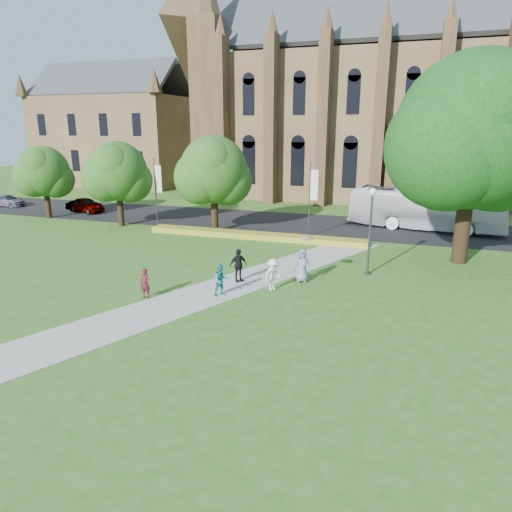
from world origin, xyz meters
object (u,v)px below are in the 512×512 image
(car_2, at_px, (7,200))
(car_0, at_px, (86,205))
(tour_coach, at_px, (426,209))
(large_tree, at_px, (474,132))
(pedestrian_0, at_px, (145,283))
(streetlamp, at_px, (371,221))
(car_1, at_px, (84,205))

(car_2, bearing_deg, car_0, -90.91)
(tour_coach, bearing_deg, large_tree, -160.57)
(car_0, bearing_deg, large_tree, -84.14)
(car_0, distance_m, pedestrian_0, 27.92)
(streetlamp, distance_m, car_1, 33.21)
(tour_coach, distance_m, car_1, 34.21)
(car_1, height_order, car_2, car_2)
(streetlamp, distance_m, car_0, 32.52)
(streetlamp, relative_size, large_tree, 0.40)
(large_tree, height_order, car_2, large_tree)
(tour_coach, distance_m, car_0, 33.65)
(streetlamp, bearing_deg, large_tree, 39.29)
(car_1, distance_m, car_2, 10.49)
(streetlamp, height_order, pedestrian_0, streetlamp)
(large_tree, xyz_separation_m, car_0, (-35.51, 7.77, -7.59))
(car_1, bearing_deg, large_tree, -108.47)
(car_0, distance_m, car_1, 0.71)
(car_2, bearing_deg, streetlamp, -106.09)
(large_tree, xyz_separation_m, tour_coach, (-1.95, 9.97, -6.55))
(streetlamp, height_order, car_0, streetlamp)
(pedestrian_0, bearing_deg, car_1, 133.90)
(streetlamp, xyz_separation_m, tour_coach, (3.55, 14.47, -1.48))
(large_tree, relative_size, car_1, 3.55)
(car_1, bearing_deg, pedestrian_0, -141.42)
(car_0, relative_size, car_1, 1.19)
(streetlamp, bearing_deg, tour_coach, 76.21)
(streetlamp, relative_size, tour_coach, 0.41)
(streetlamp, bearing_deg, car_2, 162.88)
(large_tree, bearing_deg, car_0, 167.65)
(streetlamp, height_order, tour_coach, streetlamp)
(streetlamp, bearing_deg, car_1, 157.51)
(streetlamp, distance_m, large_tree, 8.73)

